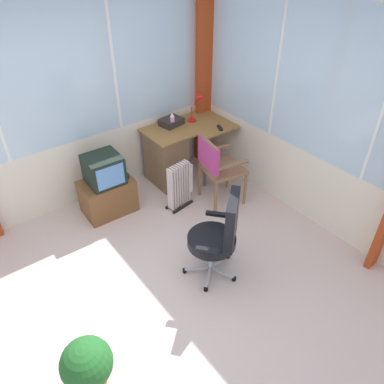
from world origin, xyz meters
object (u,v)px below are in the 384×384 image
desk_lamp (198,103)px  spray_bottle (172,121)px  potted_plant (87,365)px  space_heater (180,185)px  tv_remote (220,128)px  desk (168,156)px  office_chair (220,233)px  wooden_armchair (215,163)px  tv_on_stand (107,188)px  paper_tray (171,122)px

desk_lamp → spray_bottle: bearing=174.5°
potted_plant → space_heater: bearing=36.9°
desk_lamp → tv_remote: size_ratio=2.73×
potted_plant → desk: bearing=43.4°
office_chair → potted_plant: bearing=-169.8°
spray_bottle → wooden_armchair: 0.90m
desk → tv_on_stand: (-1.01, -0.11, -0.05)m
desk → space_heater: bearing=-109.6°
tv_remote → tv_on_stand: size_ratio=0.18×
desk_lamp → paper_tray: size_ratio=1.36×
spray_bottle → space_heater: (-0.34, -0.64, -0.56)m
potted_plant → wooden_armchair: bearing=28.2°
paper_tray → office_chair: office_chair is taller
desk → potted_plant: (-2.18, -2.06, -0.14)m
spray_bottle → space_heater: spray_bottle is taller
desk_lamp → wooden_armchair: bearing=-114.2°
desk_lamp → tv_on_stand: 1.71m
wooden_armchair → tv_on_stand: wooden_armchair is taller
space_heater → tv_remote: bearing=15.1°
office_chair → potted_plant: (-1.60, -0.29, -0.28)m
spray_bottle → tv_remote: bearing=-40.1°
desk → spray_bottle: bearing=25.5°
paper_tray → potted_plant: size_ratio=0.59×
space_heater → desk_lamp: bearing=38.5°
tv_remote → tv_on_stand: 1.72m
tv_remote → office_chair: size_ratio=0.15×
tv_remote → paper_tray: paper_tray is taller
office_chair → desk_lamp: bearing=57.8°
office_chair → tv_remote: bearing=49.5°
wooden_armchair → office_chair: size_ratio=0.93×
desk → office_chair: (-0.58, -1.77, 0.15)m
office_chair → space_heater: (0.37, 1.19, -0.24)m
tv_remote → wooden_armchair: wooden_armchair is taller
tv_on_stand → potted_plant: bearing=-121.0°
desk → spray_bottle: 0.49m
tv_remote → office_chair: 1.88m
tv_on_stand → tv_remote: bearing=-8.3°
spray_bottle → paper_tray: 0.11m
space_heater → potted_plant: space_heater is taller
office_chair → paper_tray: bearing=68.6°
potted_plant → spray_bottle: bearing=42.5°
tv_remote → office_chair: office_chair is taller
desk → desk_lamp: (0.55, 0.03, 0.63)m
tv_on_stand → desk_lamp: bearing=5.0°
desk → space_heater: 0.62m
spray_bottle → tv_on_stand: (-1.15, -0.18, -0.52)m
tv_remote → wooden_armchair: bearing=-111.6°
office_chair → wooden_armchair: bearing=52.1°
desk → potted_plant: 3.00m
spray_bottle → potted_plant: size_ratio=0.43×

